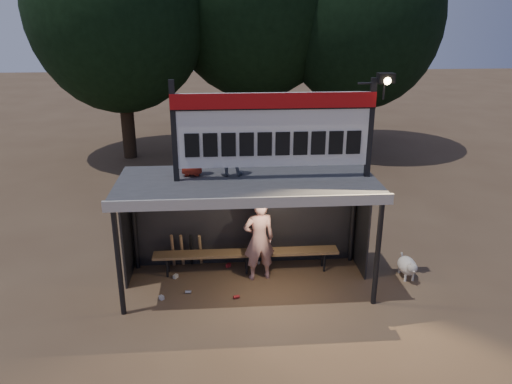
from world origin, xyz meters
TOP-DOWN VIEW (x-y plane):
  - ground at (0.00, 0.00)m, footprint 80.00×80.00m
  - player at (0.25, 0.24)m, footprint 0.73×0.55m
  - child_a at (-0.35, 0.29)m, footprint 0.57×0.45m
  - child_b at (-1.07, 0.31)m, footprint 0.53×0.35m
  - dugout_shelter at (0.00, 0.24)m, footprint 5.10×2.08m
  - scoreboard_assembly at (0.56, -0.01)m, footprint 4.10×0.27m
  - bench at (0.00, 0.55)m, footprint 4.00×0.35m
  - tree_left at (-4.00, 10.00)m, footprint 6.46×6.46m
  - tree_right at (5.00, 10.50)m, footprint 6.08×6.08m
  - dog at (3.40, 0.01)m, footprint 0.36×0.81m
  - bats at (-1.30, 0.82)m, footprint 0.68×0.35m
  - litter at (-0.83, 0.13)m, footprint 2.13×1.54m

SIDE VIEW (x-z plane):
  - ground at x=0.00m, z-range 0.00..0.00m
  - litter at x=-0.83m, z-range 0.00..0.08m
  - dog at x=3.40m, z-range 0.03..0.53m
  - bats at x=-1.30m, z-range 0.01..0.85m
  - bench at x=0.00m, z-range 0.19..0.67m
  - player at x=0.25m, z-range 0.00..1.82m
  - dugout_shelter at x=0.00m, z-range 0.69..3.01m
  - child_b at x=-1.07m, z-range 2.32..3.40m
  - child_a at x=-0.35m, z-range 2.32..3.46m
  - scoreboard_assembly at x=0.56m, z-range 2.33..4.32m
  - tree_right at x=5.00m, z-range 0.83..9.55m
  - tree_left at x=-4.00m, z-range 0.88..10.15m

